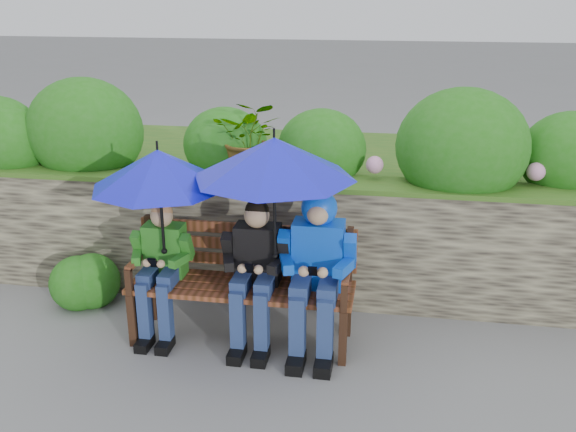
% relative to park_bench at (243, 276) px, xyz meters
% --- Properties ---
extents(ground, '(60.00, 60.00, 0.00)m').
position_rel_park_bench_xyz_m(ground, '(0.32, -0.05, -0.49)').
color(ground, slate).
rests_on(ground, ground).
extents(garden_backdrop, '(8.00, 2.88, 1.82)m').
position_rel_park_bench_xyz_m(garden_backdrop, '(0.28, 1.54, 0.16)').
color(garden_backdrop, '#2F2B24').
rests_on(garden_backdrop, ground).
extents(park_bench, '(1.63, 0.48, 0.86)m').
position_rel_park_bench_xyz_m(park_bench, '(0.00, 0.00, 0.00)').
color(park_bench, black).
rests_on(park_bench, ground).
extents(boy_left, '(0.44, 0.51, 1.02)m').
position_rel_park_bench_xyz_m(boy_left, '(-0.59, -0.07, 0.09)').
color(boy_left, '#236216').
rests_on(boy_left, ground).
extents(boy_middle, '(0.48, 0.56, 1.08)m').
position_rel_park_bench_xyz_m(boy_middle, '(0.11, -0.07, 0.11)').
color(boy_middle, black).
rests_on(boy_middle, ground).
extents(boy_right, '(0.54, 0.65, 1.16)m').
position_rel_park_bench_xyz_m(boy_right, '(0.55, -0.07, 0.19)').
color(boy_right, '#1046B4').
rests_on(boy_right, ground).
extents(umbrella_left, '(0.96, 0.96, 0.83)m').
position_rel_park_bench_xyz_m(umbrella_left, '(-0.55, -0.10, 0.81)').
color(umbrella_left, '#1216D6').
rests_on(umbrella_left, ground).
extents(umbrella_right, '(1.11, 1.11, 0.92)m').
position_rel_park_bench_xyz_m(umbrella_right, '(0.26, -0.10, 0.92)').
color(umbrella_right, '#1216D6').
rests_on(umbrella_right, ground).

